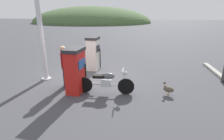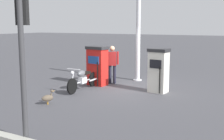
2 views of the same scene
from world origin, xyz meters
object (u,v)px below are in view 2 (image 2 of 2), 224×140
Objects in this scene: fuel_pump_far at (158,70)px; roadside_traffic_light at (22,39)px; wandering_duck at (48,98)px; attendant_person at (112,62)px; fuel_pump_near at (97,66)px; motorcycle_near_pump at (83,79)px; canopy_support_pole at (138,36)px.

fuel_pump_far is 6.02m from roadside_traffic_light.
wandering_duck is at bearing -36.94° from fuel_pump_far.
attendant_person reaches higher than wandering_duck.
fuel_pump_near is at bearing -90.00° from fuel_pump_far.
motorcycle_near_pump is at bearing 0.83° from fuel_pump_near.
fuel_pump_near is 3.50× the size of wandering_duck.
attendant_person is at bearing -30.33° from canopy_support_pole.
fuel_pump_far is at bearing 90.00° from fuel_pump_near.
fuel_pump_near reaches higher than attendant_person.
fuel_pump_far reaches higher than wandering_duck.
roadside_traffic_light reaches higher than attendant_person.
fuel_pump_near is at bearing -33.90° from attendant_person.
roadside_traffic_light is at bearing 20.10° from motorcycle_near_pump.
attendant_person is at bearing 167.40° from motorcycle_near_pump.
wandering_duck is at bearing -2.88° from attendant_person.
fuel_pump_near is at bearing -176.61° from wandering_duck.
canopy_support_pole is (-1.77, -1.64, 1.19)m from fuel_pump_far.
canopy_support_pole reaches higher than fuel_pump_far.
attendant_person is 0.39× the size of canopy_support_pole.
fuel_pump_far is 4.25m from wandering_duck.
motorcycle_near_pump is at bearing -20.37° from canopy_support_pole.
fuel_pump_near is 1.01× the size of attendant_person.
wandering_duck is 5.51m from canopy_support_pole.
canopy_support_pole reaches higher than motorcycle_near_pump.
roadside_traffic_light is at bearing 11.74° from attendant_person.
fuel_pump_near is 2.40m from canopy_support_pole.
wandering_duck is (3.36, 0.20, -0.61)m from fuel_pump_near.
fuel_pump_near is at bearing -31.56° from canopy_support_pole.
attendant_person is 1.75m from canopy_support_pole.
fuel_pump_far reaches higher than attendant_person.
roadside_traffic_light is 0.77× the size of canopy_support_pole.
roadside_traffic_light is (6.36, 1.32, 1.31)m from attendant_person.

